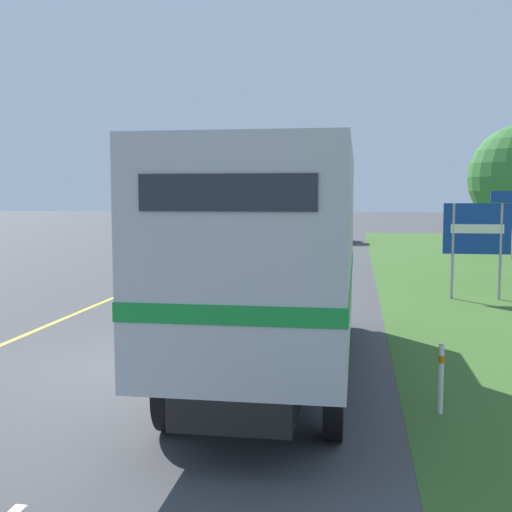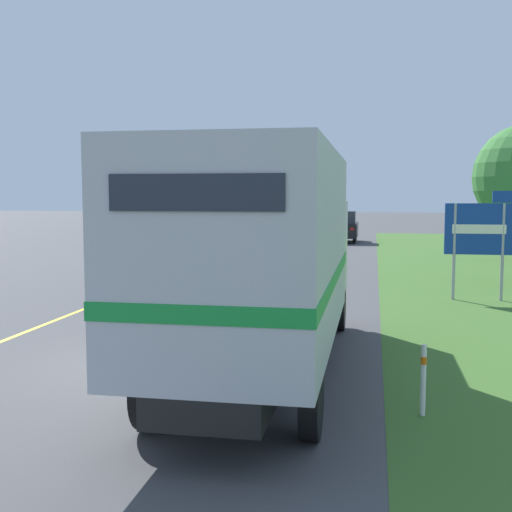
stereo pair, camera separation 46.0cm
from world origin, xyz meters
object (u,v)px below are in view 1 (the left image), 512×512
object	(u,v)px
highway_sign	(478,232)
lead_car_black_ahead	(333,226)
lead_car_white	(235,243)
delineator_post	(441,377)
horse_trailer_truck	(277,254)

from	to	relation	value
highway_sign	lead_car_black_ahead	bearing A→B (deg)	102.49
lead_car_white	highway_sign	distance (m)	10.33
lead_car_black_ahead	highway_sign	distance (m)	21.91
highway_sign	delineator_post	size ratio (longest dim) A/B	3.16
horse_trailer_truck	lead_car_white	bearing A→B (deg)	103.30
delineator_post	highway_sign	bearing A→B (deg)	77.49
highway_sign	delineator_post	distance (m)	10.20
lead_car_black_ahead	delineator_post	world-z (taller)	lead_car_black_ahead
lead_car_white	highway_sign	size ratio (longest dim) A/B	1.53
horse_trailer_truck	lead_car_white	xyz separation A→B (m)	(-3.51, 14.84, -0.98)
lead_car_white	lead_car_black_ahead	distance (m)	15.34
horse_trailer_truck	lead_car_black_ahead	xyz separation A→B (m)	(-0.19, 29.81, -1.00)
horse_trailer_truck	highway_sign	xyz separation A→B (m)	(4.55, 8.44, -0.09)
lead_car_white	lead_car_black_ahead	size ratio (longest dim) A/B	1.20
horse_trailer_truck	delineator_post	distance (m)	3.12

